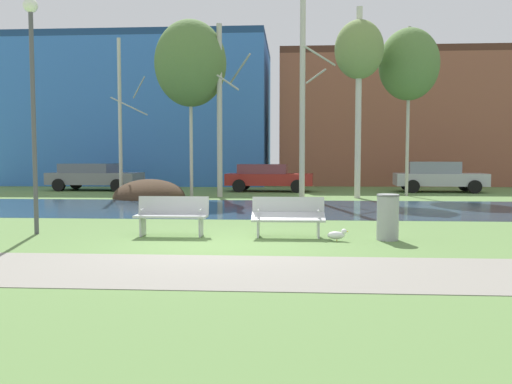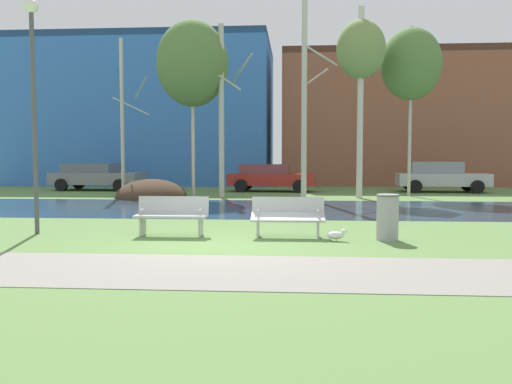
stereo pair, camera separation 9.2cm
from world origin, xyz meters
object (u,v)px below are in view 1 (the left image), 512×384
object	(u,v)px
trash_bin	(388,216)
parked_hatch_third_silver	(438,176)
bench_right	(288,216)
seagull	(337,235)
bench_left	(172,215)
streetlamp	(32,78)
parked_van_nearest_grey	(94,176)
parked_sedan_second_red	(268,177)

from	to	relation	value
trash_bin	parked_hatch_third_silver	xyz separation A→B (m)	(5.23, 15.50, 0.28)
bench_right	seagull	xyz separation A→B (m)	(1.03, -0.52, -0.34)
bench_right	trash_bin	bearing A→B (deg)	-8.10
bench_left	trash_bin	xyz separation A→B (m)	(4.69, -0.30, 0.03)
streetlamp	parked_van_nearest_grey	xyz separation A→B (m)	(-4.45, 15.28, -2.78)
bench_right	parked_sedan_second_red	world-z (taller)	parked_sedan_second_red
bench_right	trash_bin	distance (m)	2.13
parked_sedan_second_red	seagull	bearing A→B (deg)	-82.24
seagull	streetlamp	world-z (taller)	streetlamp
trash_bin	streetlamp	world-z (taller)	streetlamp
bench_left	parked_sedan_second_red	distance (m)	15.17
seagull	streetlamp	distance (m)	7.60
bench_right	parked_hatch_third_silver	world-z (taller)	parked_hatch_third_silver
trash_bin	parked_sedan_second_red	xyz separation A→B (m)	(-3.21, 15.40, 0.23)
bench_right	parked_hatch_third_silver	xyz separation A→B (m)	(7.34, 15.20, 0.32)
bench_right	bench_left	bearing A→B (deg)	180.00
trash_bin	parked_sedan_second_red	bearing A→B (deg)	101.76
parked_van_nearest_grey	parked_hatch_third_silver	bearing A→B (deg)	-0.44
bench_left	parked_sedan_second_red	bearing A→B (deg)	84.37
parked_van_nearest_grey	parked_hatch_third_silver	size ratio (longest dim) A/B	1.08
parked_van_nearest_grey	parked_sedan_second_red	size ratio (longest dim) A/B	1.08
bench_left	parked_hatch_third_silver	world-z (taller)	parked_hatch_third_silver
parked_van_nearest_grey	bench_right	bearing A→B (deg)	-56.40
streetlamp	parked_hatch_third_silver	size ratio (longest dim) A/B	1.19
parked_van_nearest_grey	streetlamp	bearing A→B (deg)	-73.77
streetlamp	parked_sedan_second_red	world-z (taller)	streetlamp
trash_bin	parked_van_nearest_grey	bearing A→B (deg)	128.18
trash_bin	parked_sedan_second_red	distance (m)	15.73
parked_sedan_second_red	parked_hatch_third_silver	size ratio (longest dim) A/B	1.00
bench_left	bench_right	distance (m)	2.59
parked_van_nearest_grey	parked_sedan_second_red	distance (m)	9.09
bench_right	parked_hatch_third_silver	size ratio (longest dim) A/B	0.36
parked_hatch_third_silver	streetlamp	bearing A→B (deg)	-130.81
parked_van_nearest_grey	parked_sedan_second_red	xyz separation A→B (m)	(9.09, -0.24, -0.01)
bench_left	bench_right	xyz separation A→B (m)	(2.59, 0.00, 0.00)
parked_sedan_second_red	parked_hatch_third_silver	distance (m)	8.44
seagull	parked_van_nearest_grey	bearing A→B (deg)	125.28
trash_bin	parked_van_nearest_grey	xyz separation A→B (m)	(-12.29, 15.64, 0.25)
parked_van_nearest_grey	seagull	bearing A→B (deg)	-54.72
parked_sedan_second_red	streetlamp	bearing A→B (deg)	-107.15
bench_left	seagull	size ratio (longest dim) A/B	3.61
seagull	parked_van_nearest_grey	size ratio (longest dim) A/B	0.09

